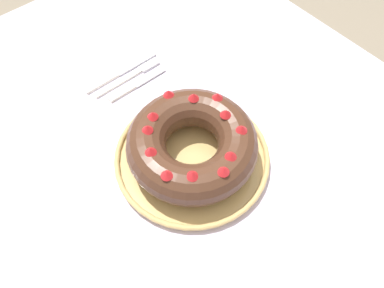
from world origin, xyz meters
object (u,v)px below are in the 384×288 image
(cake_knife, at_px, (133,86))
(fork, at_px, (132,75))
(serving_knife, at_px, (116,74))
(serving_dish, at_px, (192,157))
(bundt_cake, at_px, (192,144))

(cake_knife, bearing_deg, fork, 149.67)
(fork, xyz_separation_m, serving_knife, (-0.03, -0.03, 0.00))
(serving_dish, height_order, cake_knife, serving_dish)
(fork, xyz_separation_m, cake_knife, (0.03, -0.02, 0.00))
(serving_dish, height_order, fork, serving_dish)
(bundt_cake, xyz_separation_m, cake_knife, (-0.26, 0.02, -0.06))
(fork, bearing_deg, serving_knife, -133.31)
(serving_dish, xyz_separation_m, cake_knife, (-0.26, 0.02, -0.01))
(serving_knife, xyz_separation_m, cake_knife, (0.06, 0.01, 0.00))
(fork, bearing_deg, bundt_cake, -7.86)
(bundt_cake, distance_m, cake_knife, 0.27)
(fork, distance_m, serving_knife, 0.04)
(cake_knife, bearing_deg, serving_dish, -2.89)
(fork, distance_m, cake_knife, 0.04)
(fork, bearing_deg, serving_dish, -7.86)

